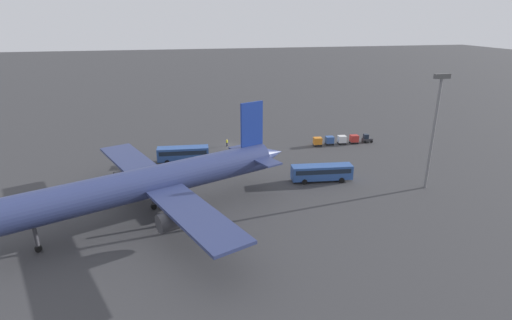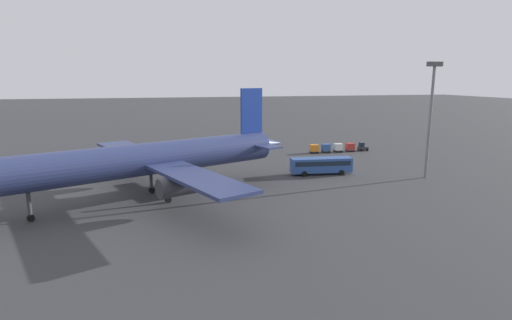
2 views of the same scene
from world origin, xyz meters
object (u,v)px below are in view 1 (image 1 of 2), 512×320
(shuttle_bus_near, at_px, (183,153))
(cargo_cart_orange, at_px, (318,141))
(airplane, at_px, (148,183))
(cargo_cart_blue, at_px, (330,140))
(cargo_cart_red, at_px, (354,139))
(cargo_cart_white, at_px, (342,139))
(worker_person, at_px, (227,143))
(shuttle_bus_far, at_px, (322,172))
(baggage_tug, at_px, (367,139))

(shuttle_bus_near, xyz_separation_m, cargo_cart_orange, (-31.98, -4.32, -0.74))
(airplane, distance_m, cargo_cart_blue, 50.91)
(shuttle_bus_near, height_order, cargo_cart_orange, shuttle_bus_near)
(cargo_cart_red, xyz_separation_m, cargo_cart_blue, (6.30, -0.25, 0.00))
(airplane, bearing_deg, cargo_cart_white, -168.90)
(shuttle_bus_near, relative_size, worker_person, 6.30)
(cargo_cart_red, bearing_deg, worker_person, -8.14)
(shuttle_bus_far, height_order, cargo_cart_white, shuttle_bus_far)
(shuttle_bus_far, height_order, cargo_cart_orange, shuttle_bus_far)
(airplane, relative_size, worker_person, 28.10)
(shuttle_bus_near, bearing_deg, baggage_tug, -170.05)
(cargo_cart_white, bearing_deg, cargo_cart_orange, 1.19)
(worker_person, distance_m, cargo_cart_white, 27.95)
(shuttle_bus_far, relative_size, cargo_cart_orange, 5.48)
(shuttle_bus_near, xyz_separation_m, shuttle_bus_far, (-25.08, 16.30, -0.06))
(shuttle_bus_near, bearing_deg, cargo_cart_blue, -168.37)
(worker_person, bearing_deg, shuttle_bus_far, 119.95)
(cargo_cart_orange, bearing_deg, shuttle_bus_near, 7.69)
(worker_person, bearing_deg, cargo_cart_blue, 170.37)
(baggage_tug, height_order, cargo_cart_orange, baggage_tug)
(cargo_cart_blue, bearing_deg, cargo_cart_orange, 4.60)
(shuttle_bus_near, height_order, baggage_tug, shuttle_bus_near)
(airplane, height_order, cargo_cart_orange, airplane)
(worker_person, height_order, cargo_cart_blue, cargo_cart_blue)
(airplane, xyz_separation_m, cargo_cart_blue, (-41.04, -29.74, -4.84))
(airplane, height_order, cargo_cart_red, airplane)
(cargo_cart_red, bearing_deg, cargo_cart_orange, 0.02)
(baggage_tug, distance_m, cargo_cart_orange, 12.91)
(cargo_cart_blue, bearing_deg, airplane, 35.93)
(airplane, distance_m, cargo_cart_orange, 48.25)
(baggage_tug, height_order, cargo_cart_red, baggage_tug)
(cargo_cart_blue, bearing_deg, baggage_tug, 179.60)
(airplane, relative_size, shuttle_bus_near, 4.46)
(baggage_tug, bearing_deg, shuttle_bus_near, 8.60)
(worker_person, distance_m, cargo_cart_orange, 21.77)
(cargo_cart_white, distance_m, cargo_cart_blue, 3.15)
(airplane, relative_size, cargo_cart_orange, 23.02)
(shuttle_bus_far, relative_size, worker_person, 6.69)
(baggage_tug, bearing_deg, airplane, 33.16)
(airplane, height_order, cargo_cart_white, airplane)
(shuttle_bus_near, distance_m, cargo_cart_orange, 32.28)
(cargo_cart_blue, bearing_deg, shuttle_bus_far, 64.28)
(shuttle_bus_far, xyz_separation_m, cargo_cart_white, (-13.20, -20.75, -0.68))
(airplane, xyz_separation_m, cargo_cart_white, (-44.19, -29.62, -4.84))
(cargo_cart_white, height_order, cargo_cart_blue, same)
(worker_person, xyz_separation_m, cargo_cart_white, (-27.62, 4.27, 0.32))
(cargo_cart_red, bearing_deg, shuttle_bus_near, 5.96)
(shuttle_bus_near, bearing_deg, worker_person, -136.49)
(worker_person, relative_size, cargo_cart_red, 0.82)
(airplane, bearing_deg, cargo_cart_orange, -164.84)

